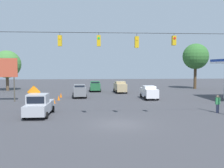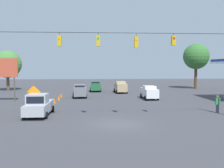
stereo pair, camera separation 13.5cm
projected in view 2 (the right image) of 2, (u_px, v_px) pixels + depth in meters
ground_plane at (119, 124)px, 20.09m from camera, size 140.00×140.00×0.00m
overhead_signal_span at (117, 60)px, 21.00m from camera, size 22.64×0.38×8.05m
sedan_grey_withflow_far at (80, 91)px, 37.18m from camera, size 2.31×4.12×1.92m
pickup_truck_silver_parked_shoulder at (39, 105)px, 23.48m from camera, size 2.17×5.15×2.12m
sedan_green_withflow_deep at (95, 86)px, 46.12m from camera, size 2.10×4.06×1.88m
sedan_tan_oncoming_deep at (120, 87)px, 43.48m from camera, size 2.20×4.04×2.02m
sedan_white_oncoming_far at (149, 92)px, 35.36m from camera, size 2.02×4.31×1.87m
traffic_cone_nearest at (44, 109)px, 25.27m from camera, size 0.34×0.34×0.71m
traffic_cone_second at (50, 104)px, 28.19m from camera, size 0.34×0.34×0.71m
traffic_cone_third at (54, 101)px, 31.18m from camera, size 0.34×0.34×0.71m
traffic_cone_fourth at (59, 98)px, 34.13m from camera, size 0.34×0.34×0.71m
traffic_cone_fifth at (61, 95)px, 37.24m from camera, size 0.34×0.34×0.71m
roadside_billboard at (5, 71)px, 32.45m from camera, size 3.17×0.16×5.70m
work_zone_sign at (34, 94)px, 23.82m from camera, size 1.27×0.06×2.84m
pedestrian at (218, 104)px, 24.83m from camera, size 0.40×0.28×1.80m
tree_horizon_left at (196, 57)px, 50.72m from camera, size 5.20×5.20×9.25m
tree_horizon_right at (7, 64)px, 47.27m from camera, size 5.21×5.21×7.63m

